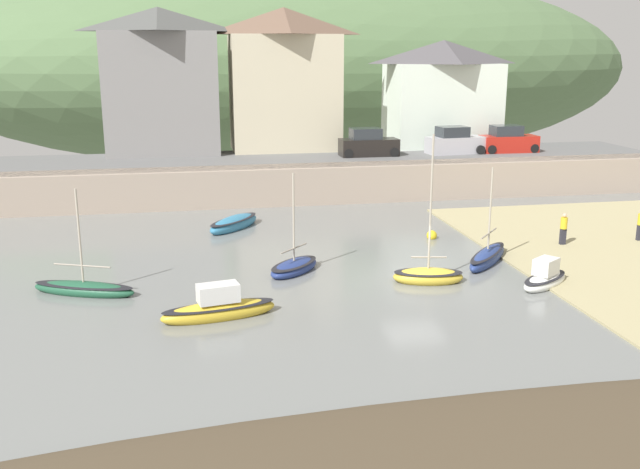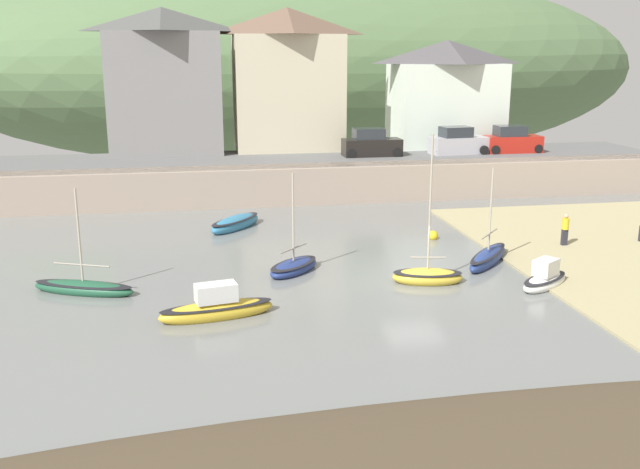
{
  "view_description": "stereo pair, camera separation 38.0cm",
  "coord_description": "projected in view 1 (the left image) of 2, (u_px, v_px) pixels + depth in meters",
  "views": [
    {
      "loc": [
        -9.58,
        -28.28,
        9.68
      ],
      "look_at": [
        -3.57,
        3.47,
        1.32
      ],
      "focal_mm": 40.14,
      "sensor_mm": 36.0,
      "label": 1
    },
    {
      "loc": [
        -9.21,
        -28.35,
        9.68
      ],
      "look_at": [
        -3.57,
        3.47,
        1.32
      ],
      "focal_mm": 40.14,
      "sensor_mm": 36.0,
      "label": 2
    }
  ],
  "objects": [
    {
      "name": "parked_car_near_slipway",
      "position": [
        368.0,
        144.0,
        50.51
      ],
      "size": [
        4.11,
        1.82,
        1.95
      ],
      "rotation": [
        0.0,
        0.0,
        0.01
      ],
      "color": "black",
      "rests_on": "ground"
    },
    {
      "name": "waterfront_building_centre",
      "position": [
        284.0,
        79.0,
        52.73
      ],
      "size": [
        8.19,
        5.2,
        10.27
      ],
      "color": "beige",
      "rests_on": "ground"
    },
    {
      "name": "mooring_buoy",
      "position": [
        432.0,
        235.0,
        37.81
      ],
      "size": [
        0.55,
        0.55,
        0.55
      ],
      "color": "yellow",
      "rests_on": "ground"
    },
    {
      "name": "person_on_slipway",
      "position": [
        564.0,
        227.0,
        36.13
      ],
      "size": [
        0.34,
        0.34,
        1.62
      ],
      "color": "#282833",
      "rests_on": "ground"
    },
    {
      "name": "sailboat_white_hull",
      "position": [
        294.0,
        267.0,
        32.09
      ],
      "size": [
        3.07,
        3.17,
        4.65
      ],
      "rotation": [
        0.0,
        0.0,
        0.82
      ],
      "color": "navy",
      "rests_on": "ground"
    },
    {
      "name": "quay_seawall",
      "position": [
        334.0,
        179.0,
        47.36
      ],
      "size": [
        48.0,
        9.4,
        2.4
      ],
      "color": "#A18F7F",
      "rests_on": "ground"
    },
    {
      "name": "sailboat_nearest_shore",
      "position": [
        428.0,
        275.0,
        30.71
      ],
      "size": [
        3.22,
        1.92,
        6.52
      ],
      "rotation": [
        0.0,
        0.0,
        -0.19
      ],
      "color": "gold",
      "rests_on": "ground"
    },
    {
      "name": "parked_car_by_wall",
      "position": [
        454.0,
        142.0,
        51.67
      ],
      "size": [
        4.26,
        2.13,
        1.95
      ],
      "rotation": [
        0.0,
        0.0,
        0.11
      ],
      "color": "#B1B0B7",
      "rests_on": "ground"
    },
    {
      "name": "ground",
      "position": [
        555.0,
        366.0,
        22.17
      ],
      "size": [
        48.0,
        41.0,
        0.61
      ],
      "color": "slate"
    },
    {
      "name": "waterfront_building_right",
      "position": [
        442.0,
        93.0,
        55.23
      ],
      "size": [
        8.47,
        5.61,
        8.01
      ],
      "color": "silver",
      "rests_on": "ground"
    },
    {
      "name": "sailboat_far_left",
      "position": [
        545.0,
        278.0,
        30.18
      ],
      "size": [
        3.08,
        2.61,
        1.35
      ],
      "rotation": [
        0.0,
        0.0,
        0.62
      ],
      "color": "white",
      "rests_on": "ground"
    },
    {
      "name": "parked_car_end_of_row",
      "position": [
        508.0,
        141.0,
        52.42
      ],
      "size": [
        4.13,
        1.82,
        1.95
      ],
      "rotation": [
        0.0,
        0.0,
        -0.02
      ],
      "color": "#B22117",
      "rests_on": "ground"
    },
    {
      "name": "dinghy_open_wooden",
      "position": [
        234.0,
        224.0,
        39.92
      ],
      "size": [
        3.57,
        3.99,
        0.92
      ],
      "rotation": [
        0.0,
        0.0,
        0.89
      ],
      "color": "teal",
      "rests_on": "ground"
    },
    {
      "name": "sailboat_tall_mast",
      "position": [
        84.0,
        288.0,
        29.2
      ],
      "size": [
        4.5,
        2.67,
        4.53
      ],
      "rotation": [
        0.0,
        0.0,
        -0.39
      ],
      "color": "#205439",
      "rests_on": "ground"
    },
    {
      "name": "hillside_backdrop",
      "position": [
        288.0,
        68.0,
        82.08
      ],
      "size": [
        80.0,
        44.0,
        21.99
      ],
      "color": "#536F46",
      "rests_on": "ground"
    },
    {
      "name": "motorboat_with_cabin",
      "position": [
        487.0,
        257.0,
        33.47
      ],
      "size": [
        3.58,
        3.97,
        4.71
      ],
      "rotation": [
        0.0,
        0.0,
        0.86
      ],
      "color": "navy",
      "rests_on": "ground"
    },
    {
      "name": "fishing_boat_green",
      "position": [
        219.0,
        309.0,
        26.56
      ],
      "size": [
        4.47,
        1.93,
        1.5
      ],
      "rotation": [
        0.0,
        0.0,
        0.19
      ],
      "color": "gold",
      "rests_on": "ground"
    },
    {
      "name": "waterfront_building_left",
      "position": [
        161.0,
        80.0,
        51.14
      ],
      "size": [
        8.17,
        5.98,
        10.21
      ],
      "color": "gray",
      "rests_on": "ground"
    }
  ]
}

